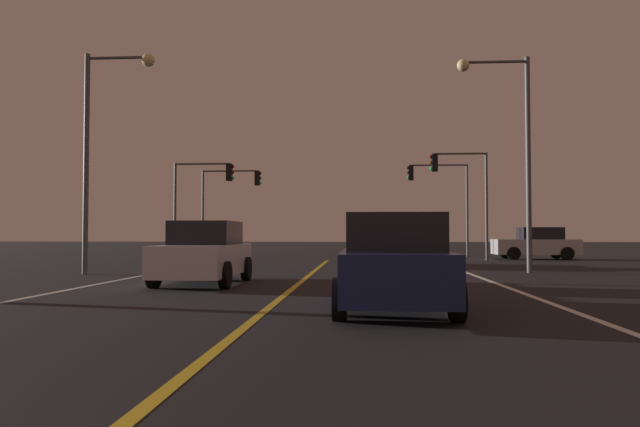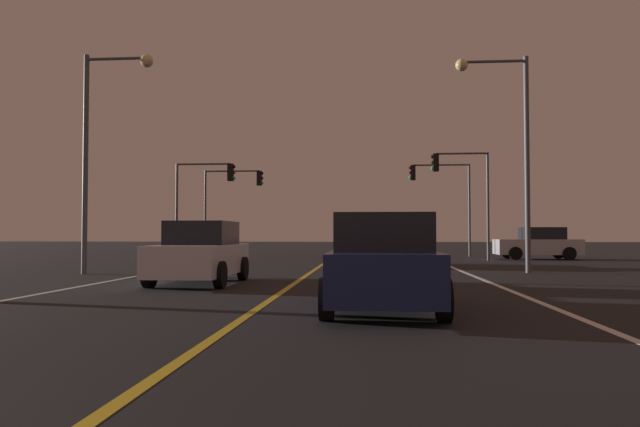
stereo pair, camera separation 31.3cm
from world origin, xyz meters
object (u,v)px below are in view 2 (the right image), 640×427
car_crossing_side (538,244)px  car_lead_same_lane (383,264)px  street_lamp_right_far (509,133)px  traffic_light_near_left (206,187)px  street_lamp_left_mid (102,132)px  traffic_light_far_left (234,192)px  car_oncoming (201,253)px  traffic_light_far_right (440,187)px  car_ahead_far (380,246)px  traffic_light_near_right (461,180)px

car_crossing_side → car_lead_same_lane: 23.48m
street_lamp_right_far → car_crossing_side: bearing=-110.0°
traffic_light_near_left → street_lamp_left_mid: (-0.44, -11.26, 0.99)m
traffic_light_far_left → car_lead_same_lane: bearing=-71.5°
car_oncoming → traffic_light_far_right: size_ratio=0.78×
car_crossing_side → traffic_light_far_right: 6.84m
car_ahead_far → traffic_light_near_left: size_ratio=0.85×
traffic_light_near_right → car_ahead_far: bearing=50.7°
car_lead_same_lane → street_lamp_right_far: 12.21m
car_lead_same_lane → street_lamp_right_far: street_lamp_right_far is taller
traffic_light_far_left → traffic_light_far_right: bearing=0.0°
car_ahead_far → street_lamp_right_far: size_ratio=0.57×
car_oncoming → traffic_light_near_left: 15.48m
traffic_light_near_left → street_lamp_left_mid: 11.31m
traffic_light_far_right → car_crossing_side: bearing=141.5°
traffic_light_near_left → street_lamp_right_far: bearing=-35.2°
car_crossing_side → car_oncoming: 21.32m
street_lamp_left_mid → street_lamp_right_far: (13.86, 1.79, 0.08)m
traffic_light_near_left → traffic_light_far_left: (0.24, 5.50, 0.17)m
car_crossing_side → traffic_light_far_right: size_ratio=0.78×
car_oncoming → traffic_light_far_left: bearing=-169.6°
car_oncoming → car_lead_same_lane: bearing=42.0°
car_ahead_far → traffic_light_far_right: (3.80, 10.61, 3.32)m
car_oncoming → street_lamp_right_far: size_ratio=0.57×
car_lead_same_lane → car_oncoming: 7.18m
car_oncoming → car_ahead_far: 10.83m
car_oncoming → traffic_light_near_right: size_ratio=0.78×
traffic_light_far_left → traffic_light_near_right: bearing=-23.0°
car_oncoming → traffic_light_near_right: (9.25, 14.67, 3.24)m
car_oncoming → street_lamp_left_mid: 6.83m
car_oncoming → street_lamp_right_far: 11.53m
traffic_light_near_left → car_oncoming: bearing=-74.9°
traffic_light_near_right → traffic_light_far_right: traffic_light_far_right is taller
traffic_light_far_left → street_lamp_right_far: street_lamp_right_far is taller
car_crossing_side → traffic_light_near_right: size_ratio=0.78×
car_oncoming → street_lamp_left_mid: (-4.39, 3.41, 3.96)m
traffic_light_far_left → street_lamp_right_far: (13.18, -14.97, 0.90)m
car_lead_same_lane → traffic_light_far_left: bearing=18.5°
traffic_light_near_right → traffic_light_far_right: (-0.37, 5.50, 0.08)m
car_crossing_side → street_lamp_right_far: size_ratio=0.57×
car_ahead_far → traffic_light_near_right: (4.18, 5.11, 3.24)m
traffic_light_near_right → street_lamp_right_far: 9.50m
car_lead_same_lane → traffic_light_near_left: traffic_light_near_left is taller
car_ahead_far → traffic_light_far_right: bearing=-19.7°
car_crossing_side → traffic_light_far_right: bearing=-38.5°
car_ahead_far → traffic_light_near_left: (-9.03, 5.11, 2.97)m
traffic_light_far_right → street_lamp_right_far: street_lamp_right_far is taller
car_lead_same_lane → traffic_light_near_right: traffic_light_near_right is taller
traffic_light_far_left → street_lamp_right_far: 19.97m
car_lead_same_lane → car_oncoming: bearing=42.0°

